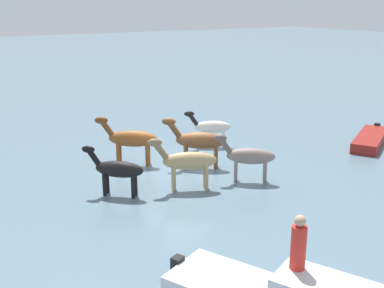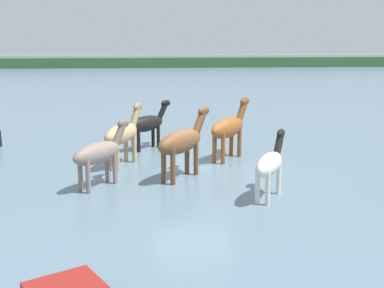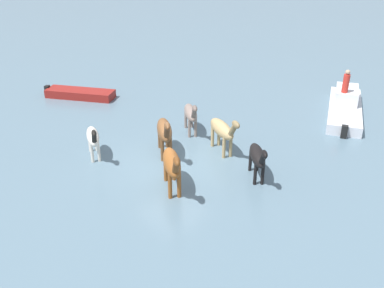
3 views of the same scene
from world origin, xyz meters
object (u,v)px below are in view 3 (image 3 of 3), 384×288
at_px(horse_pinto_flank, 93,137).
at_px(horse_gray_outer, 223,130).
at_px(horse_mid_herd, 191,114).
at_px(horse_dun_straggler, 165,131).
at_px(boat_motor_center, 345,108).
at_px(horse_lead, 258,157).
at_px(person_helmsman_aft, 346,82).
at_px(boat_dinghy_port, 80,95).
at_px(horse_chestnut_trailing, 172,164).

distance_m(horse_pinto_flank, horse_gray_outer, 5.45).
xyz_separation_m(horse_mid_herd, horse_dun_straggler, (2.36, 0.72, 0.13)).
height_order(horse_pinto_flank, boat_motor_center, horse_pinto_flank).
bearing_deg(horse_mid_herd, horse_gray_outer, 24.77).
bearing_deg(horse_mid_herd, boat_motor_center, 96.48).
height_order(horse_lead, person_helmsman_aft, person_helmsman_aft).
bearing_deg(horse_dun_straggler, person_helmsman_aft, 107.07).
bearing_deg(boat_dinghy_port, person_helmsman_aft, 2.76).
relative_size(horse_chestnut_trailing, horse_lead, 1.25).
height_order(boat_dinghy_port, person_helmsman_aft, person_helmsman_aft).
xyz_separation_m(horse_chestnut_trailing, horse_gray_outer, (-3.57, -0.59, -0.04)).
relative_size(horse_mid_herd, horse_gray_outer, 0.86).
height_order(horse_chestnut_trailing, horse_gray_outer, horse_chestnut_trailing).
bearing_deg(person_helmsman_aft, horse_chestnut_trailing, -6.43).
bearing_deg(horse_pinto_flank, boat_dinghy_port, -179.58).
height_order(horse_pinto_flank, horse_chestnut_trailing, horse_chestnut_trailing).
bearing_deg(person_helmsman_aft, horse_mid_herd, -30.67).
relative_size(horse_chestnut_trailing, horse_gray_outer, 0.96).
relative_size(horse_lead, horse_gray_outer, 0.77).
distance_m(horse_mid_herd, boat_motor_center, 8.45).
bearing_deg(horse_mid_herd, horse_dun_straggler, -36.13).
bearing_deg(boat_motor_center, horse_dun_straggler, 134.99).
bearing_deg(horse_lead, person_helmsman_aft, 137.38).
height_order(horse_pinto_flank, boat_dinghy_port, horse_pinto_flank).
xyz_separation_m(boat_dinghy_port, person_helmsman_aft, (-7.98, 12.14, 1.61)).
relative_size(horse_chestnut_trailing, boat_dinghy_port, 0.58).
bearing_deg(person_helmsman_aft, horse_pinto_flank, -25.34).
xyz_separation_m(horse_chestnut_trailing, horse_lead, (-2.80, 1.77, -0.15)).
height_order(horse_lead, horse_dun_straggler, horse_dun_straggler).
relative_size(horse_pinto_flank, horse_mid_herd, 0.99).
relative_size(boat_motor_center, person_helmsman_aft, 4.92).
height_order(horse_pinto_flank, horse_mid_herd, horse_mid_herd).
height_order(horse_lead, horse_gray_outer, horse_gray_outer).
height_order(horse_mid_herd, boat_dinghy_port, horse_mid_herd).
xyz_separation_m(horse_mid_herd, horse_lead, (1.27, 4.70, -0.04)).
relative_size(horse_pinto_flank, person_helmsman_aft, 1.72).
distance_m(horse_lead, boat_motor_center, 8.56).
xyz_separation_m(horse_gray_outer, boat_motor_center, (-7.76, 1.93, -0.73)).
bearing_deg(horse_chestnut_trailing, horse_dun_straggler, 178.17).
bearing_deg(boat_motor_center, horse_pinto_flank, 129.97).
xyz_separation_m(horse_gray_outer, horse_dun_straggler, (1.85, -1.62, 0.06)).
bearing_deg(boat_motor_center, horse_lead, 158.14).
relative_size(horse_mid_herd, horse_dun_straggler, 0.89).
bearing_deg(horse_gray_outer, person_helmsman_aft, 101.08).
height_order(horse_mid_herd, horse_gray_outer, horse_gray_outer).
bearing_deg(horse_gray_outer, horse_dun_straggler, -106.52).
bearing_deg(boat_motor_center, horse_chestnut_trailing, 148.51).
distance_m(horse_chestnut_trailing, person_helmsman_aft, 11.21).
bearing_deg(horse_pinto_flank, horse_lead, 57.60).
bearing_deg(person_helmsman_aft, horse_lead, 3.55).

